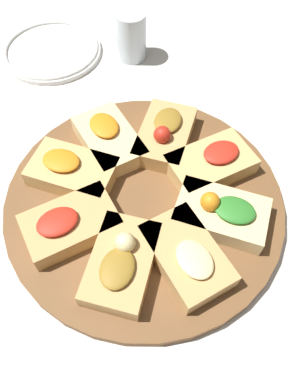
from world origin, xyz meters
The scene contains 12 objects.
ground_plane centered at (0.00, 0.00, 0.00)m, with size 3.00×3.00×0.00m, color silver.
serving_board centered at (0.00, 0.00, 0.01)m, with size 0.44×0.44×0.02m, color brown.
focaccia_slice_0 centered at (0.03, -0.12, 0.04)m, with size 0.11×0.15×0.05m.
focaccia_slice_1 centered at (0.10, -0.07, 0.04)m, with size 0.16×0.14×0.04m.
focaccia_slice_2 centered at (0.12, 0.02, 0.04)m, with size 0.15×0.10×0.05m.
focaccia_slice_3 centered at (0.07, 0.10, 0.04)m, with size 0.14×0.16×0.04m.
focaccia_slice_4 centered at (-0.02, 0.12, 0.04)m, with size 0.11×0.15×0.05m.
focaccia_slice_5 centered at (-0.10, 0.06, 0.04)m, with size 0.16×0.14×0.04m.
focaccia_slice_6 centered at (-0.12, -0.02, 0.04)m, with size 0.15×0.10×0.04m.
focaccia_slice_7 centered at (-0.07, -0.10, 0.04)m, with size 0.14×0.16×0.04m.
plate_left centered at (-0.36, 0.24, 0.01)m, with size 0.21×0.21×0.02m.
water_glass centered at (-0.21, 0.32, 0.05)m, with size 0.06×0.06×0.10m, color silver.
Camera 1 is at (0.15, -0.28, 0.52)m, focal length 35.00 mm.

